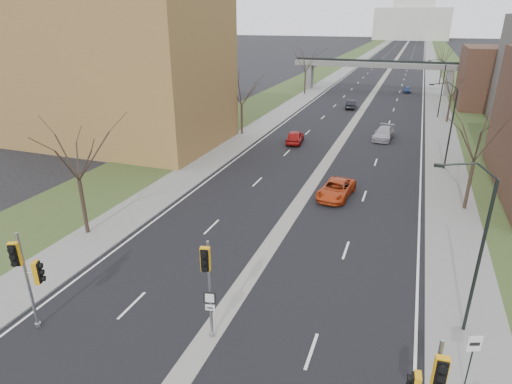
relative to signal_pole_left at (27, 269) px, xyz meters
The scene contains 28 objects.
ground 8.99m from the signal_pole_left, ahead, with size 700.00×700.00×0.00m, color black.
road_surface 151.42m from the signal_pole_left, 86.90° to the left, with size 20.00×600.00×0.01m, color black.
median_strip 151.42m from the signal_pole_left, 86.90° to the left, with size 1.20×600.00×0.02m, color gray.
sidewalk_right 152.54m from the signal_pole_left, 82.39° to the left, with size 4.00×600.00×0.12m, color gray.
sidewalk_left 151.24m from the signal_pole_left, 91.44° to the left, with size 4.00×600.00×0.12m, color gray.
grass_verge_right 153.45m from the signal_pole_left, 80.17° to the left, with size 8.00×600.00×0.10m, color #304620.
grass_verge_left 151.51m from the signal_pole_left, 93.71° to the left, with size 8.00×600.00×0.10m, color #304620.
apartment_building 36.66m from the signal_pole_left, 119.75° to the left, with size 25.00×16.00×22.00m, color olive.
commercial_block_far 77.31m from the signal_pole_left, 67.01° to the left, with size 14.00×14.00×10.00m, color brown.
pedestrian_bridge 81.58m from the signal_pole_left, 84.24° to the left, with size 34.00×3.00×6.45m.
capitol 321.62m from the signal_pole_left, 88.54° to the left, with size 48.00×42.00×55.75m.
streetlight_near 20.76m from the signal_pole_left, 20.46° to the left, with size 2.61×0.20×8.70m.
streetlight_mid 38.46m from the signal_pole_left, 59.95° to the left, with size 2.61×0.20×8.70m.
streetlight_far 62.28m from the signal_pole_left, 72.03° to the left, with size 2.61×0.20×8.70m.
tree_left_a 10.80m from the signal_pole_left, 117.70° to the left, with size 7.20×7.20×9.40m.
tree_left_b 39.54m from the signal_pole_left, 97.00° to the left, with size 6.75×6.75×8.81m.
tree_left_c 73.40m from the signal_pole_left, 93.76° to the left, with size 7.65×7.65×9.99m.
tree_right_a 31.55m from the signal_pole_left, 47.53° to the left, with size 7.20×7.20×9.40m.
tree_right_b 60.07m from the signal_pole_left, 69.32° to the left, with size 6.30×6.30×8.22m.
tree_right_c 98.53m from the signal_pole_left, 77.57° to the left, with size 7.65×7.65×9.99m.
signal_pole_left is the anchor object (origin of this frame).
signal_pole_median 8.69m from the signal_pole_left, 14.84° to the left, with size 0.67×0.88×5.30m.
speed_limit_sign 20.05m from the signal_pole_left, ahead, with size 0.56×0.26×2.73m.
car_left_near 37.82m from the signal_pole_left, 85.55° to the left, with size 1.87×4.64×1.58m, color #A31412.
car_left_far 62.30m from the signal_pole_left, 84.29° to the left, with size 1.52×4.36×1.44m, color black.
car_right_near 24.81m from the signal_pole_left, 63.88° to the left, with size 2.43×5.26×1.46m, color #B83A13.
car_right_mid 45.24m from the signal_pole_left, 73.12° to the left, with size 2.19×5.38×1.56m, color #9E9DA4.
car_right_far 84.15m from the signal_pole_left, 80.03° to the left, with size 1.45×3.60×1.23m, color navy.
Camera 1 is at (7.97, -13.67, 14.59)m, focal length 30.00 mm.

